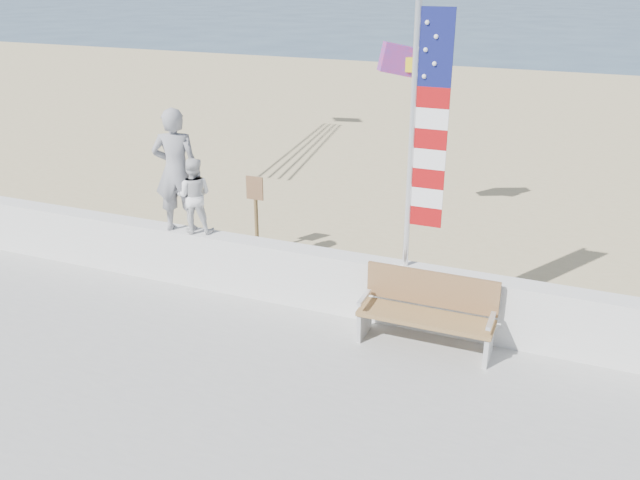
# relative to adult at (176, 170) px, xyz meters

# --- Properties ---
(ground) EXTENTS (220.00, 220.00, 0.00)m
(ground) POSITION_rel_adult_xyz_m (2.26, -2.00, -2.05)
(ground) COLOR #304C61
(ground) RESTS_ON ground
(sand) EXTENTS (90.00, 40.00, 0.08)m
(sand) POSITION_rel_adult_xyz_m (2.26, 7.00, -2.01)
(sand) COLOR tan
(sand) RESTS_ON ground
(seawall) EXTENTS (30.00, 0.35, 0.90)m
(seawall) POSITION_rel_adult_xyz_m (2.26, 0.00, -1.42)
(seawall) COLOR silver
(seawall) RESTS_ON boardwalk
(adult) EXTENTS (0.82, 0.69, 1.93)m
(adult) POSITION_rel_adult_xyz_m (0.00, 0.00, 0.00)
(adult) COLOR gray
(adult) RESTS_ON seawall
(child) EXTENTS (0.69, 0.61, 1.19)m
(child) POSITION_rel_adult_xyz_m (0.28, 0.00, -0.37)
(child) COLOR white
(child) RESTS_ON seawall
(bench) EXTENTS (1.80, 0.57, 1.00)m
(bench) POSITION_rel_adult_xyz_m (4.11, -0.45, -1.36)
(bench) COLOR olive
(bench) RESTS_ON boardwalk
(flag) EXTENTS (0.50, 0.08, 3.50)m
(flag) POSITION_rel_adult_xyz_m (3.78, -0.00, 0.95)
(flag) COLOR white
(flag) RESTS_ON seawall
(parafoil_kite) EXTENTS (1.02, 0.77, 0.71)m
(parafoil_kite) POSITION_rel_adult_xyz_m (2.47, 4.04, 1.25)
(parafoil_kite) COLOR red
(parafoil_kite) RESTS_ON ground
(sign) EXTENTS (0.32, 0.07, 1.46)m
(sign) POSITION_rel_adult_xyz_m (0.48, 1.64, -1.10)
(sign) COLOR brown
(sign) RESTS_ON sand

